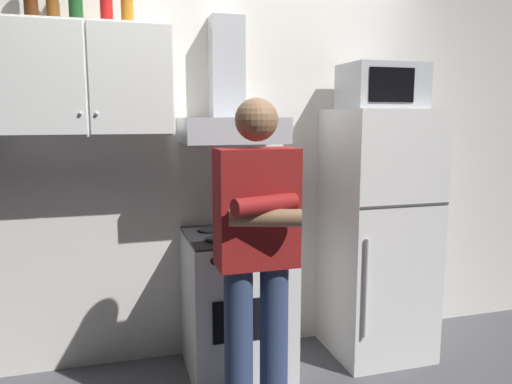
% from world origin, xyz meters
% --- Properties ---
extents(back_wall_tiled, '(4.80, 0.10, 2.70)m').
position_xyz_m(back_wall_tiled, '(0.00, 0.60, 1.35)').
color(back_wall_tiled, silver).
rests_on(back_wall_tiled, ground_plane).
extents(upper_cabinet, '(0.90, 0.37, 0.60)m').
position_xyz_m(upper_cabinet, '(-0.85, 0.37, 1.75)').
color(upper_cabinet, white).
extents(stove_oven, '(0.60, 0.62, 0.87)m').
position_xyz_m(stove_oven, '(-0.05, 0.25, 0.43)').
color(stove_oven, white).
rests_on(stove_oven, ground_plane).
extents(range_hood, '(0.60, 0.44, 0.75)m').
position_xyz_m(range_hood, '(-0.05, 0.38, 1.60)').
color(range_hood, '#B7BABF').
extents(refrigerator, '(0.60, 0.62, 1.60)m').
position_xyz_m(refrigerator, '(0.90, 0.25, 0.80)').
color(refrigerator, white).
rests_on(refrigerator, ground_plane).
extents(microwave, '(0.48, 0.37, 0.28)m').
position_xyz_m(microwave, '(0.90, 0.27, 1.74)').
color(microwave, '#B7BABF').
rests_on(microwave, refrigerator).
extents(person_standing, '(0.38, 0.33, 1.64)m').
position_xyz_m(person_standing, '(-0.10, -0.36, 0.90)').
color(person_standing, navy).
rests_on(person_standing, ground_plane).
extents(cooking_pot, '(0.29, 0.19, 0.09)m').
position_xyz_m(cooking_pot, '(0.08, 0.13, 0.92)').
color(cooking_pot, '#B7BABF').
rests_on(cooking_pot, stove_oven).
extents(bottle_soda_red, '(0.07, 0.07, 0.27)m').
position_xyz_m(bottle_soda_red, '(-0.74, 0.38, 2.18)').
color(bottle_soda_red, red).
rests_on(bottle_soda_red, upper_cabinet).
extents(bottle_liquor_amber, '(0.07, 0.07, 0.26)m').
position_xyz_m(bottle_liquor_amber, '(-0.63, 0.38, 2.17)').
color(bottle_liquor_amber, '#B7721E').
rests_on(bottle_liquor_amber, upper_cabinet).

